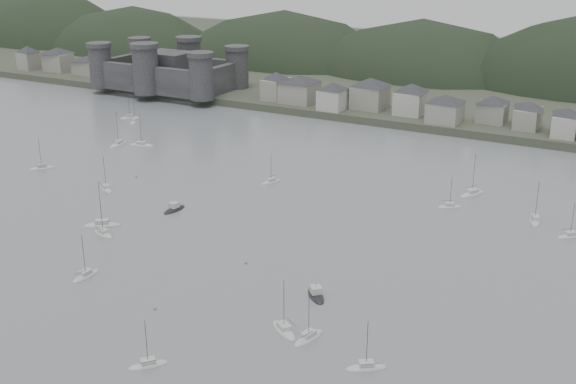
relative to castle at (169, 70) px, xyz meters
The scene contains 10 objects.
ground 216.45m from the castle, 56.28° to the right, with size 900.00×900.00×0.00m, color slate.
far_shore_land 166.61m from the castle, 43.83° to the left, with size 900.00×250.00×3.00m, color #383D2D.
forested_ridge 155.26m from the castle, 35.67° to the left, with size 851.55×103.94×102.57m.
castle is the anchor object (origin of this frame).
waterfront_town 170.64m from the castle, ahead, with size 451.48×28.46×12.92m.
sailboat_lead 206.26m from the castle, 24.43° to the right, with size 6.53×6.39×9.50m.
moored_fleet 147.42m from the castle, 48.12° to the right, with size 214.90×167.90×12.73m.
motor_launch_near 204.97m from the castle, 44.02° to the right, with size 7.15×7.46×3.82m.
motor_launch_far 149.82m from the castle, 51.82° to the right, with size 3.34×7.84×3.83m.
mooring_buoys 172.08m from the castle, 51.72° to the right, with size 187.84×123.47×0.70m.
Camera 1 is at (85.18, -79.09, 69.56)m, focal length 44.87 mm.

